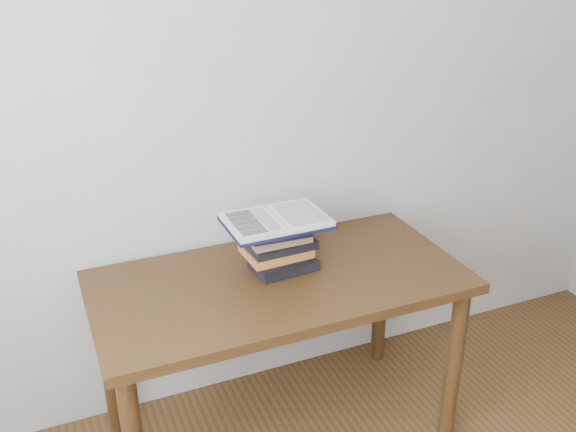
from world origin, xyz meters
name	(u,v)px	position (x,y,z in m)	size (l,w,h in m)	color
desk	(280,302)	(-0.08, 1.38, 0.59)	(1.29, 0.64, 0.69)	#432B10
book_stack	(279,247)	(-0.07, 1.43, 0.78)	(0.26, 0.18, 0.18)	black
open_book	(276,221)	(-0.07, 1.43, 0.88)	(0.35, 0.25, 0.03)	black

